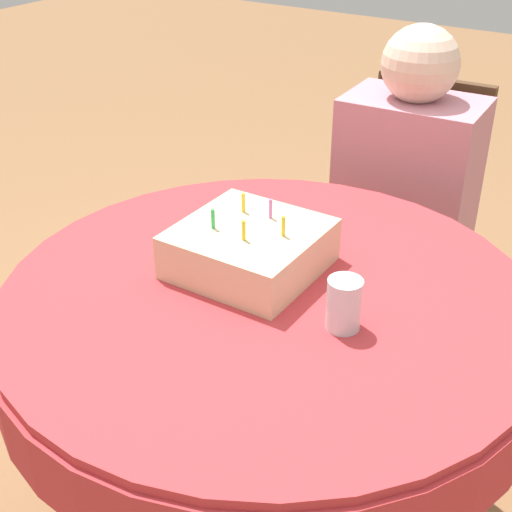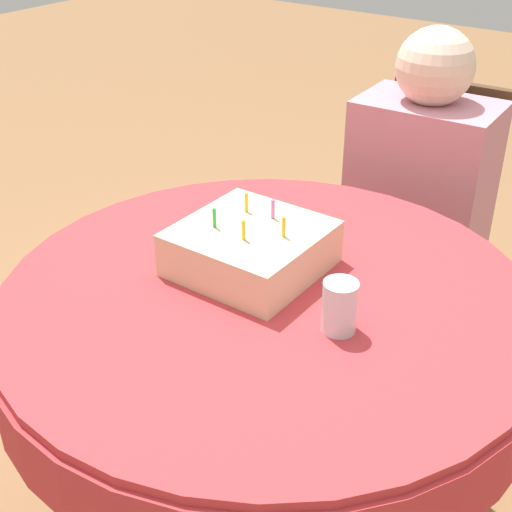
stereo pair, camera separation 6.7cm
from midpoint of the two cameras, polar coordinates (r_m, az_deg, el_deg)
name	(u,v)px [view 1 (the left image)]	position (r m, az deg, el deg)	size (l,w,h in m)	color
dining_table	(267,324)	(1.53, -0.35, -5.46)	(1.13, 1.13, 0.77)	#BC3338
chair	(409,227)	(2.35, 11.32, 2.31)	(0.42, 0.42, 0.95)	#4C331E
person	(405,182)	(2.18, 10.95, 5.82)	(0.41, 0.37, 1.15)	beige
birthday_cake	(250,248)	(1.53, -1.78, 0.60)	(0.29, 0.29, 0.14)	beige
drinking_glass	(344,304)	(1.34, 5.63, -3.87)	(0.07, 0.07, 0.10)	silver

